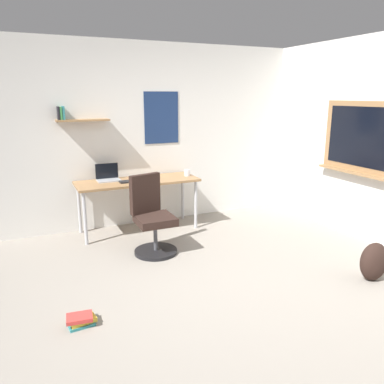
# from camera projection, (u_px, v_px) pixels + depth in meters

# --- Properties ---
(ground_plane) EXTENTS (5.20, 5.20, 0.00)m
(ground_plane) POSITION_uv_depth(u_px,v_px,m) (221.00, 294.00, 3.70)
(ground_plane) COLOR gray
(ground_plane) RESTS_ON ground
(wall_back) EXTENTS (5.00, 0.30, 2.60)m
(wall_back) POSITION_uv_depth(u_px,v_px,m) (142.00, 135.00, 5.55)
(wall_back) COLOR silver
(wall_back) RESTS_ON ground
(desk) EXTENTS (1.67, 0.60, 0.73)m
(desk) POSITION_uv_depth(u_px,v_px,m) (138.00, 185.00, 5.29)
(desk) COLOR #997047
(desk) RESTS_ON ground
(office_chair) EXTENTS (0.52, 0.54, 0.95)m
(office_chair) POSITION_uv_depth(u_px,v_px,m) (152.00, 220.00, 4.61)
(office_chair) COLOR black
(office_chair) RESTS_ON ground
(laptop) EXTENTS (0.31, 0.21, 0.23)m
(laptop) POSITION_uv_depth(u_px,v_px,m) (108.00, 177.00, 5.24)
(laptop) COLOR #ADAFB5
(laptop) RESTS_ON desk
(keyboard) EXTENTS (0.37, 0.13, 0.02)m
(keyboard) POSITION_uv_depth(u_px,v_px,m) (133.00, 181.00, 5.17)
(keyboard) COLOR black
(keyboard) RESTS_ON desk
(computer_mouse) EXTENTS (0.10, 0.06, 0.03)m
(computer_mouse) POSITION_uv_depth(u_px,v_px,m) (153.00, 179.00, 5.28)
(computer_mouse) COLOR #262628
(computer_mouse) RESTS_ON desk
(coffee_mug) EXTENTS (0.08, 0.08, 0.09)m
(coffee_mug) POSITION_uv_depth(u_px,v_px,m) (187.00, 173.00, 5.53)
(coffee_mug) COLOR silver
(coffee_mug) RESTS_ON desk
(backpack) EXTENTS (0.32, 0.22, 0.41)m
(backpack) POSITION_uv_depth(u_px,v_px,m) (374.00, 262.00, 3.94)
(backpack) COLOR black
(backpack) RESTS_ON ground
(book_stack_on_floor) EXTENTS (0.25, 0.20, 0.10)m
(book_stack_on_floor) POSITION_uv_depth(u_px,v_px,m) (81.00, 320.00, 3.19)
(book_stack_on_floor) COLOR teal
(book_stack_on_floor) RESTS_ON ground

